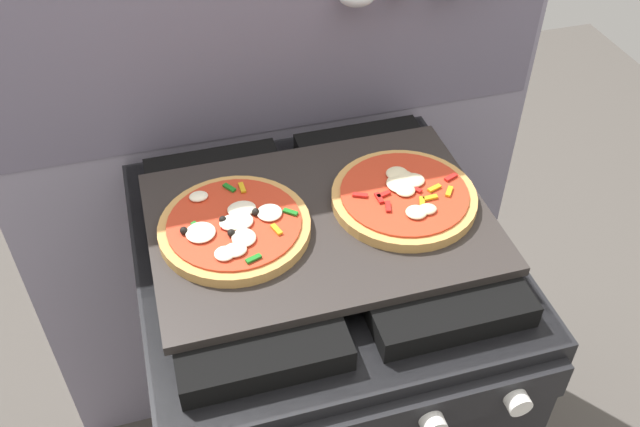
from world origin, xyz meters
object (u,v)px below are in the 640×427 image
object	(u,v)px
stove	(320,387)
baking_tray	(320,222)
pizza_right	(404,196)
pizza_left	(235,227)

from	to	relation	value
stove	baking_tray	size ratio (longest dim) A/B	1.67
baking_tray	pizza_right	xyz separation A→B (m)	(0.14, 0.00, 0.02)
pizza_left	pizza_right	world-z (taller)	pizza_left
stove	pizza_right	size ratio (longest dim) A/B	3.80
stove	pizza_left	bearing A→B (deg)	177.65
stove	baking_tray	xyz separation A→B (m)	(0.00, 0.00, 0.46)
baking_tray	pizza_left	distance (m)	0.14
stove	baking_tray	bearing A→B (deg)	90.00
baking_tray	pizza_left	size ratio (longest dim) A/B	2.28
stove	pizza_right	bearing A→B (deg)	1.60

